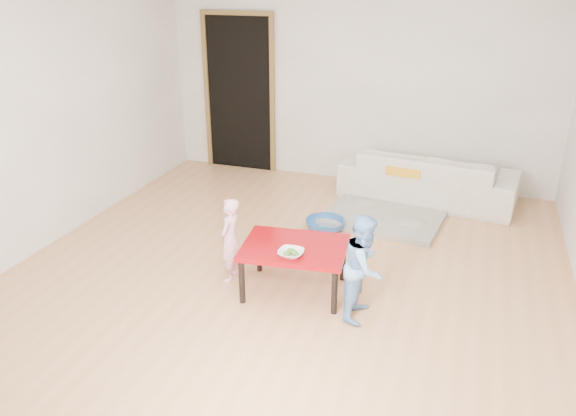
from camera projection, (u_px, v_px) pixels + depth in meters
The scene contains 13 objects.
floor at pixel (295, 263), 5.36m from camera, with size 5.00×5.00×0.01m, color tan.
back_wall at pixel (357, 81), 7.03m from camera, with size 5.00×0.02×2.60m, color white.
left_wall at pixel (58, 109), 5.59m from camera, with size 0.02×5.00×2.60m, color white.
doorway at pixel (240, 95), 7.60m from camera, with size 1.02×0.08×2.11m, color brown, non-canonical shape.
sofa at pixel (428, 176), 6.73m from camera, with size 2.04×0.80×0.60m, color beige.
cushion at pixel (407, 168), 6.56m from camera, with size 0.40×0.35×0.11m, color #FAA71B.
red_table at pixel (294, 268), 4.82m from camera, with size 0.87×0.66×0.44m, color #93080D, non-canonical shape.
bowl at pixel (291, 253), 4.55m from camera, with size 0.21×0.21×0.05m, color white.
broccoli at pixel (291, 253), 4.54m from camera, with size 0.12×0.12×0.06m, color #2D5919, non-canonical shape.
child_pink at pixel (230, 240), 4.94m from camera, with size 0.28×0.19×0.78m, color pink.
child_blue at pixel (364, 267), 4.39m from camera, with size 0.42×0.33×0.87m, color #679AEF.
basin at pixel (325, 225), 5.99m from camera, with size 0.42×0.42×0.13m, color #2A5B9F.
blanket at pixel (385, 216), 6.31m from camera, with size 1.25×1.04×0.06m, color #A6A293, non-canonical shape.
Camera 1 is at (1.46, -4.50, 2.57)m, focal length 35.00 mm.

